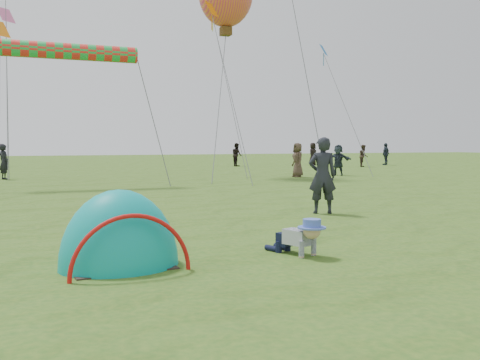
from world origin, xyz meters
name	(u,v)px	position (x,y,z in m)	size (l,w,h in m)	color
ground	(338,265)	(0.00, 0.00, 0.00)	(140.00, 140.00, 0.00)	#2C571B
crawling_toddler	(301,236)	(-0.19, 0.77, 0.30)	(0.55, 0.78, 0.60)	black
popup_tent	(120,266)	(-2.90, 1.06, 0.00)	(1.68, 1.38, 2.17)	#0A9C91
standing_adult	(322,175)	(2.62, 4.88, 0.93)	(0.68, 0.45, 1.87)	black
crowd_person_1	(237,155)	(10.34, 30.10, 0.86)	(0.83, 0.65, 1.71)	black
crowd_person_2	(386,154)	(21.85, 27.77, 0.85)	(1.00, 0.42, 1.70)	#242D3A
crowd_person_4	(298,160)	(8.64, 17.45, 0.86)	(0.84, 0.55, 1.72)	#453529
crowd_person_7	(363,156)	(18.49, 25.89, 0.79)	(0.77, 0.60, 1.59)	#362820
crowd_person_9	(2,155)	(-5.64, 35.51, 0.83)	(1.07, 0.61, 1.66)	black
crowd_person_10	(313,154)	(16.63, 29.95, 0.87)	(0.85, 0.55, 1.73)	black
crowd_person_11	(338,160)	(11.28, 17.86, 0.82)	(1.52, 0.48, 1.63)	#252E37
crowd_person_12	(4,162)	(-5.03, 21.08, 0.83)	(0.60, 0.40, 1.66)	black
rainbow_tube_kite	(63,51)	(-2.63, 15.72, 5.29)	(0.64, 0.64, 5.73)	red
diamond_kite_1	(0,28)	(-4.88, 16.32, 6.10)	(0.74, 0.74, 0.00)	orange
diamond_kite_4	(324,50)	(12.29, 21.17, 7.16)	(0.73, 0.73, 0.00)	blue
diamond_kite_5	(6,15)	(-4.86, 25.36, 8.58)	(0.93, 0.93, 0.00)	pink
diamond_kite_7	(212,9)	(4.35, 18.20, 8.11)	(0.79, 0.79, 0.00)	orange
diamond_kite_8	(213,11)	(5.72, 22.03, 8.99)	(0.88, 0.88, 0.00)	#D4F61A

